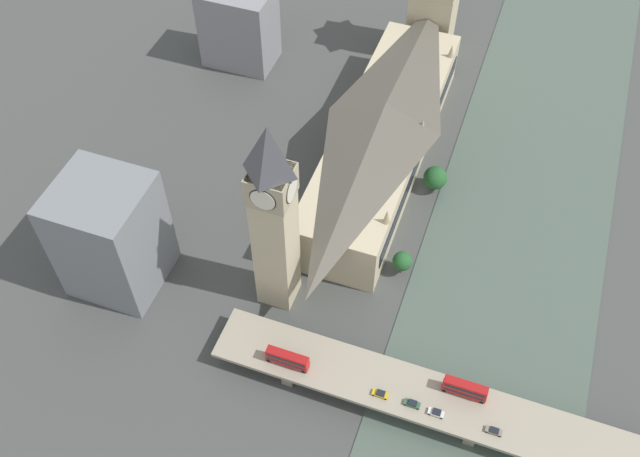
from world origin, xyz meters
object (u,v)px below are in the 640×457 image
clock_tower (274,216)px  road_bridge (476,414)px  car_northbound_tail (412,404)px  car_northbound_mid (494,431)px  car_southbound_tail (380,394)px  car_northbound_lead (436,413)px  parliament_hall (383,134)px  double_decker_bus_mid (287,359)px  double_decker_bus_lead (465,388)px

clock_tower → road_bridge: (-62.76, 20.78, -30.67)m
car_northbound_tail → car_northbound_mid: bearing=179.6°
car_northbound_tail → car_southbound_tail: (8.47, 0.14, -0.03)m
car_northbound_lead → clock_tower: bearing=-25.0°
car_southbound_tail → clock_tower: bearing=-32.7°
car_northbound_lead → road_bridge: bearing=-157.9°
car_northbound_mid → car_southbound_tail: car_southbound_tail is taller
clock_tower → car_southbound_tail: (-38.13, 24.53, -28.77)m
parliament_hall → double_decker_bus_mid: bearing=89.7°
parliament_hall → car_northbound_tail: 93.15m
double_decker_bus_lead → car_northbound_tail: bearing=32.9°
double_decker_bus_mid → car_southbound_tail: (-25.88, 0.37, -2.02)m
road_bridge → double_decker_bus_mid: (50.51, 3.38, 3.92)m
clock_tower → car_southbound_tail: clock_tower is taller
clock_tower → parliament_hall: bearing=-101.5°
road_bridge → double_decker_bus_lead: 7.15m
clock_tower → road_bridge: bearing=161.7°
double_decker_bus_lead → car_northbound_lead: double_decker_bus_lead is taller
car_northbound_mid → car_southbound_tail: bearing=-0.0°
clock_tower → double_decker_bus_mid: clock_tower is taller
clock_tower → car_northbound_tail: bearing=152.4°
parliament_hall → car_northbound_mid: 102.86m
road_bridge → car_northbound_tail: 16.66m
car_northbound_lead → car_northbound_tail: bearing=-3.2°
car_northbound_lead → car_northbound_tail: (6.39, -0.35, -0.03)m
road_bridge → car_northbound_lead: 10.72m
parliament_hall → car_southbound_tail: 90.53m
road_bridge → double_decker_bus_lead: double_decker_bus_lead is taller
double_decker_bus_mid → clock_tower: bearing=-63.1°
clock_tower → car_northbound_lead: bearing=155.0°
car_northbound_tail → clock_tower: bearing=-27.6°
parliament_hall → car_northbound_tail: size_ratio=25.28×
road_bridge → car_northbound_lead: (9.77, 3.96, 1.95)m
parliament_hall → car_northbound_tail: (-33.94, 86.54, -5.94)m
road_bridge → car_northbound_tail: (16.15, 3.61, 1.93)m
parliament_hall → road_bridge: bearing=121.1°
car_northbound_lead → car_northbound_mid: bearing=-179.2°
clock_tower → car_southbound_tail: size_ratio=15.74×
double_decker_bus_lead → double_decker_bus_mid: double_decker_bus_lead is taller
clock_tower → car_northbound_lead: (-52.99, 24.74, -28.72)m
double_decker_bus_mid → car_northbound_tail: double_decker_bus_mid is taller
parliament_hall → double_decker_bus_lead: size_ratio=9.16×
clock_tower → double_decker_bus_mid: size_ratio=5.67×
car_northbound_tail → car_southbound_tail: car_northbound_tail is taller
parliament_hall → double_decker_bus_mid: size_ratio=8.98×
car_southbound_tail → road_bridge: bearing=-171.4°
road_bridge → parliament_hall: bearing=-58.9°
double_decker_bus_lead → car_northbound_lead: bearing=56.0°
clock_tower → double_decker_bus_lead: (-58.35, 16.80, -26.69)m
car_northbound_mid → car_northbound_tail: car_northbound_tail is taller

